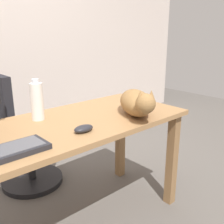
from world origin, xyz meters
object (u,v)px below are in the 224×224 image
at_px(cat, 137,102).
at_px(computer_mouse, 84,129).
at_px(office_chair, 22,140).
at_px(water_bottle, 37,101).

distance_m(cat, computer_mouse, 0.41).
relative_size(office_chair, water_bottle, 3.82).
bearing_deg(water_bottle, office_chair, 79.49).
bearing_deg(water_bottle, cat, -34.01).
height_order(office_chair, cat, office_chair).
bearing_deg(office_chair, cat, -64.31).
bearing_deg(cat, computer_mouse, -178.51).
height_order(cat, water_bottle, water_bottle).
xyz_separation_m(office_chair, cat, (0.39, -0.82, 0.39)).
bearing_deg(computer_mouse, cat, 1.49).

